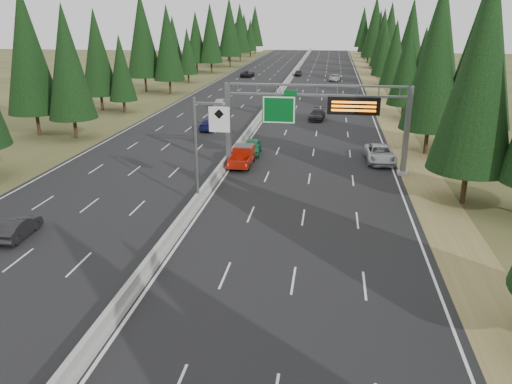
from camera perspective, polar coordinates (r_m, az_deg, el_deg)
road at (r=90.68m, az=2.42°, el=10.90°), size 32.00×260.00×0.08m
shoulder_right at (r=90.56m, az=13.88°, el=10.35°), size 3.60×260.00×0.06m
shoulder_left at (r=94.22m, az=-8.61°, el=11.02°), size 3.60×260.00×0.06m
median_barrier at (r=90.62m, az=2.42°, el=11.13°), size 0.70×260.00×0.85m
sign_gantry at (r=44.81m, az=7.68°, el=8.74°), size 16.75×0.98×7.80m
hov_sign_pole at (r=36.35m, az=-6.00°, el=5.45°), size 2.80×0.50×8.00m
tree_row_right at (r=74.53m, az=18.96°, el=15.50°), size 11.11×238.80×18.84m
tree_row_left at (r=84.61m, az=-13.83°, el=16.14°), size 12.33×238.98×18.68m
silver_minivan at (r=49.88m, az=13.99°, el=4.26°), size 2.97×5.94×1.61m
red_pickup at (r=47.57m, az=-1.50°, el=4.31°), size 1.91×5.34×1.74m
car_ahead_green at (r=51.36m, az=-0.43°, el=5.18°), size 1.97×4.37×1.46m
car_ahead_dkred at (r=78.64m, az=12.19°, el=9.73°), size 1.72×4.36×1.41m
car_ahead_dkgrey at (r=69.49m, az=7.00°, el=8.77°), size 2.39×4.91×1.37m
car_ahead_white at (r=113.57m, az=9.00°, el=12.79°), size 2.77×5.25×1.41m
car_ahead_far at (r=122.63m, az=4.83°, el=13.40°), size 1.70×3.93×1.32m
car_onc_near at (r=35.30m, az=-25.57°, el=-3.70°), size 1.57×3.96×1.28m
car_onc_blue at (r=62.98m, az=-5.20°, el=7.76°), size 2.29×5.06×1.44m
car_onc_white at (r=78.12m, az=-4.10°, el=10.11°), size 2.12×4.73×1.58m
car_onc_far at (r=120.07m, az=-0.96°, el=13.38°), size 2.90×5.53×1.49m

